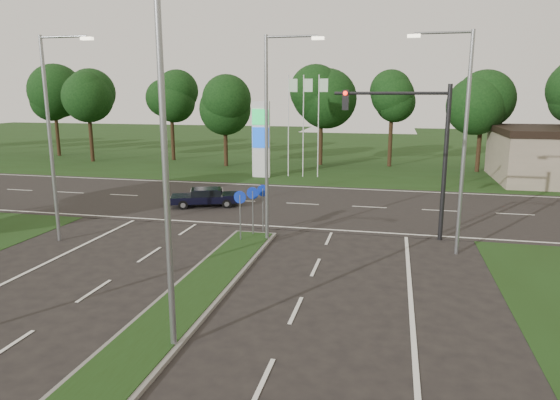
# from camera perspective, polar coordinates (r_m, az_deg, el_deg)

# --- Properties ---
(verge_far) EXTENTS (160.00, 50.00, 0.02)m
(verge_far) POSITION_cam_1_polar(r_m,az_deg,el_deg) (60.83, 6.91, 5.79)
(verge_far) COLOR black
(verge_far) RESTS_ON ground
(cross_road) EXTENTS (160.00, 12.00, 0.02)m
(cross_road) POSITION_cam_1_polar(r_m,az_deg,el_deg) (30.52, 0.76, -0.38)
(cross_road) COLOR black
(cross_road) RESTS_ON ground
(median_kerb) EXTENTS (2.00, 26.00, 0.12)m
(median_kerb) POSITION_cam_1_polar(r_m,az_deg,el_deg) (12.85, -19.41, -19.24)
(median_kerb) COLOR slate
(median_kerb) RESTS_ON ground
(streetlight_median_near) EXTENTS (2.53, 0.22, 9.00)m
(streetlight_median_near) POSITION_cam_1_polar(r_m,az_deg,el_deg) (12.40, -12.20, 4.79)
(streetlight_median_near) COLOR gray
(streetlight_median_near) RESTS_ON ground
(streetlight_median_far) EXTENTS (2.53, 0.22, 9.00)m
(streetlight_median_far) POSITION_cam_1_polar(r_m,az_deg,el_deg) (21.83, -1.04, 8.11)
(streetlight_median_far) COLOR gray
(streetlight_median_far) RESTS_ON ground
(streetlight_left_far) EXTENTS (2.53, 0.22, 9.00)m
(streetlight_left_far) POSITION_cam_1_polar(r_m,az_deg,el_deg) (24.07, -24.52, 7.41)
(streetlight_left_far) COLOR gray
(streetlight_left_far) RESTS_ON ground
(streetlight_right_far) EXTENTS (2.53, 0.22, 9.00)m
(streetlight_right_far) POSITION_cam_1_polar(r_m,az_deg,el_deg) (21.36, 19.90, 7.31)
(streetlight_right_far) COLOR gray
(streetlight_right_far) RESTS_ON ground
(traffic_signal) EXTENTS (5.10, 0.42, 7.00)m
(traffic_signal) POSITION_cam_1_polar(r_m,az_deg,el_deg) (23.25, 15.28, 6.88)
(traffic_signal) COLOR black
(traffic_signal) RESTS_ON ground
(median_signs) EXTENTS (1.16, 1.76, 2.38)m
(median_signs) POSITION_cam_1_polar(r_m,az_deg,el_deg) (22.95, -3.20, -0.20)
(median_signs) COLOR gray
(median_signs) RESTS_ON ground
(gas_pylon) EXTENTS (5.80, 1.26, 8.00)m
(gas_pylon) POSITION_cam_1_polar(r_m,az_deg,el_deg) (39.63, -1.87, 7.17)
(gas_pylon) COLOR silver
(gas_pylon) RESTS_ON ground
(treeline_far) EXTENTS (6.00, 6.00, 9.90)m
(treeline_far) POSITION_cam_1_polar(r_m,az_deg,el_deg) (45.49, 5.21, 12.35)
(treeline_far) COLOR black
(treeline_far) RESTS_ON ground
(navy_sedan) EXTENTS (4.23, 2.87, 1.08)m
(navy_sedan) POSITION_cam_1_polar(r_m,az_deg,el_deg) (29.92, -8.53, 0.36)
(navy_sedan) COLOR black
(navy_sedan) RESTS_ON ground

